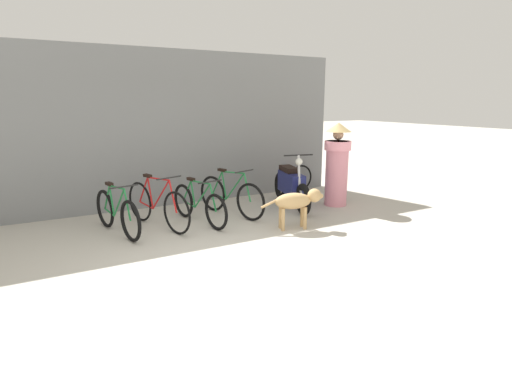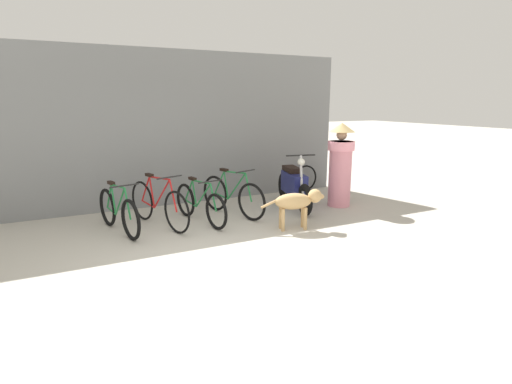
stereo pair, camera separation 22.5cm
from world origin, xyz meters
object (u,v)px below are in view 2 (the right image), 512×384
at_px(bicycle_3, 232,196).
at_px(spare_tire_right, 306,178).
at_px(bicycle_1, 158,205).
at_px(person_in_robes, 340,163).
at_px(stray_dog, 298,202).
at_px(bicycle_2, 200,204).
at_px(bicycle_0, 118,212).
at_px(motorcycle, 294,186).

height_order(bicycle_3, spare_tire_right, bicycle_3).
xyz_separation_m(bicycle_1, person_in_robes, (3.64, -0.26, 0.50)).
relative_size(stray_dog, spare_tire_right, 1.73).
bearing_deg(bicycle_1, bicycle_2, 62.04).
height_order(bicycle_0, spare_tire_right, bicycle_0).
bearing_deg(stray_dog, spare_tire_right, 68.95).
relative_size(bicycle_3, motorcycle, 0.86).
bearing_deg(bicycle_2, bicycle_0, -105.59).
bearing_deg(bicycle_2, spare_tire_right, 100.51).
relative_size(bicycle_2, bicycle_3, 1.00).
xyz_separation_m(bicycle_0, motorcycle, (3.40, 0.10, 0.10)).
height_order(bicycle_2, person_in_robes, person_in_robes).
xyz_separation_m(person_in_robes, spare_tire_right, (0.14, 1.46, -0.57)).
relative_size(stray_dog, person_in_robes, 0.64).
bearing_deg(person_in_robes, spare_tire_right, -110.67).
height_order(bicycle_3, stray_dog, bicycle_3).
bearing_deg(person_in_robes, motorcycle, -33.85).
bearing_deg(stray_dog, bicycle_1, 164.76).
relative_size(motorcycle, spare_tire_right, 3.01).
bearing_deg(person_in_robes, bicycle_3, -23.04).
bearing_deg(spare_tire_right, person_in_robes, -95.62).
distance_m(bicycle_3, motorcycle, 1.34).
xyz_separation_m(bicycle_0, stray_dog, (2.71, -1.14, 0.13)).
height_order(bicycle_3, motorcycle, motorcycle).
height_order(bicycle_2, spare_tire_right, bicycle_2).
distance_m(bicycle_0, bicycle_2, 1.37).
xyz_separation_m(bicycle_1, stray_dog, (2.05, -1.19, 0.09)).
xyz_separation_m(bicycle_0, bicycle_1, (0.66, 0.05, 0.04)).
relative_size(bicycle_1, motorcycle, 0.92).
relative_size(bicycle_0, bicycle_2, 0.98).
relative_size(bicycle_1, person_in_robes, 1.02).
xyz_separation_m(bicycle_1, motorcycle, (2.74, 0.05, 0.06)).
xyz_separation_m(bicycle_2, spare_tire_right, (3.08, 1.32, -0.02)).
relative_size(bicycle_0, bicycle_1, 0.92).
relative_size(bicycle_0, spare_tire_right, 2.55).
distance_m(person_in_robes, spare_tire_right, 1.57).
bearing_deg(bicycle_1, spare_tire_right, 89.14).
bearing_deg(person_in_robes, stray_dog, 15.30).
distance_m(bicycle_0, bicycle_1, 0.67).
xyz_separation_m(bicycle_1, bicycle_2, (0.70, -0.12, -0.05)).
height_order(bicycle_1, bicycle_3, bicycle_1).
bearing_deg(spare_tire_right, bicycle_2, -156.77).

